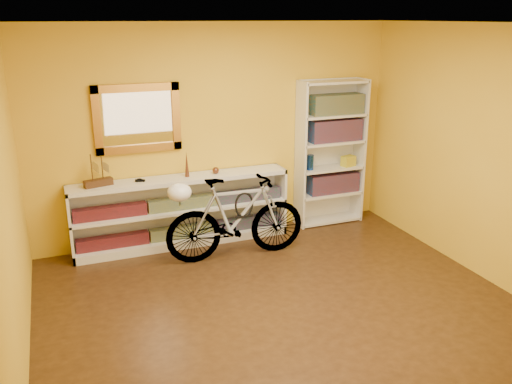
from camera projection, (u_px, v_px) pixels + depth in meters
name	position (u px, v px, depth m)	size (l,w,h in m)	color
floor	(282.00, 308.00, 5.09)	(4.50, 4.00, 0.01)	black
ceiling	(288.00, 22.00, 4.27)	(4.50, 4.00, 0.01)	silver
back_wall	(217.00, 133.00, 6.45)	(4.50, 0.01, 2.60)	gold
left_wall	(5.00, 210.00, 3.90)	(0.01, 4.00, 2.60)	gold
right_wall	(485.00, 155.00, 5.45)	(0.01, 4.00, 2.60)	gold
gilt_mirror	(137.00, 119.00, 6.01)	(0.98, 0.06, 0.78)	#925D1A
wall_socket	(284.00, 206.00, 7.07)	(0.09, 0.01, 0.09)	silver
console_unit	(182.00, 211.00, 6.38)	(2.60, 0.35, 0.85)	silver
cd_row_lower	(184.00, 231.00, 6.44)	(2.50, 0.13, 0.14)	black
cd_row_upper	(182.00, 203.00, 6.33)	(2.50, 0.13, 0.14)	navy
model_ship	(97.00, 170.00, 5.87)	(0.31, 0.12, 0.37)	#38200F
toy_car	(140.00, 182.00, 6.08)	(0.00, 0.00, 0.00)	black
bronze_ornament	(187.00, 164.00, 6.22)	(0.05, 0.05, 0.31)	brown
decorative_orb	(216.00, 170.00, 6.38)	(0.08, 0.08, 0.08)	brown
bookcase	(331.00, 153.00, 6.93)	(0.90, 0.30, 1.90)	silver
book_row_a	(332.00, 183.00, 7.07)	(0.70, 0.22, 0.26)	maroon
book_row_b	(335.00, 130.00, 6.85)	(0.70, 0.22, 0.28)	maroon
book_row_c	(336.00, 104.00, 6.74)	(0.70, 0.22, 0.25)	#1B5860
travel_mug	(310.00, 162.00, 6.83)	(0.09, 0.09, 0.20)	#163B99
red_tin	(318.00, 107.00, 6.69)	(0.15, 0.15, 0.20)	maroon
yellow_bag	(348.00, 161.00, 7.01)	(0.18, 0.12, 0.14)	gold
bicycle	(236.00, 218.00, 6.01)	(1.65, 0.43, 0.97)	silver
helmet	(179.00, 192.00, 5.70)	(0.26, 0.25, 0.20)	white
u_lock	(244.00, 205.00, 5.99)	(0.22, 0.22, 0.02)	black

